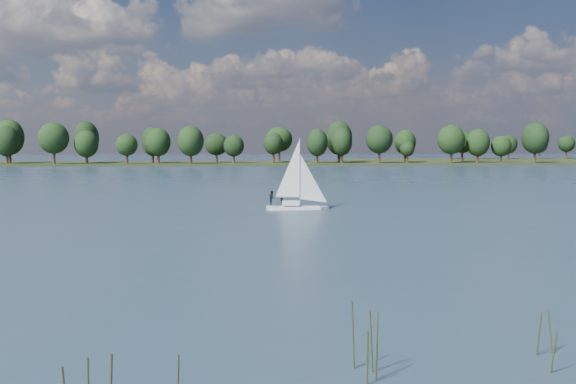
# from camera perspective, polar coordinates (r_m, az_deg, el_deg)

# --- Properties ---
(ground) EXTENTS (700.00, 700.00, 0.00)m
(ground) POSITION_cam_1_polar(r_m,az_deg,el_deg) (129.59, -4.76, 0.96)
(ground) COLOR #233342
(ground) RESTS_ON ground
(far_shore) EXTENTS (660.00, 40.00, 1.50)m
(far_shore) POSITION_cam_1_polar(r_m,az_deg,el_deg) (241.49, -4.81, 2.48)
(far_shore) COLOR black
(far_shore) RESTS_ON ground
(far_shore_back) EXTENTS (220.00, 30.00, 1.40)m
(far_shore_back) POSITION_cam_1_polar(r_m,az_deg,el_deg) (330.83, 24.13, 2.60)
(far_shore_back) COLOR black
(far_shore_back) RESTS_ON ground
(sailboat) EXTENTS (6.58, 2.10, 8.56)m
(sailboat) POSITION_cam_1_polar(r_m,az_deg,el_deg) (73.12, 0.52, 0.31)
(sailboat) COLOR white
(sailboat) RESTS_ON ground
(treeline) EXTENTS (561.72, 73.73, 18.65)m
(treeline) POSITION_cam_1_polar(r_m,az_deg,el_deg) (237.80, -4.72, 4.42)
(treeline) COLOR black
(treeline) RESTS_ON ground
(reeds) EXTENTS (57.95, 13.79, 2.09)m
(reeds) POSITION_cam_1_polar(r_m,az_deg,el_deg) (21.00, -5.05, -13.96)
(reeds) COLOR #283316
(reeds) RESTS_ON ground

